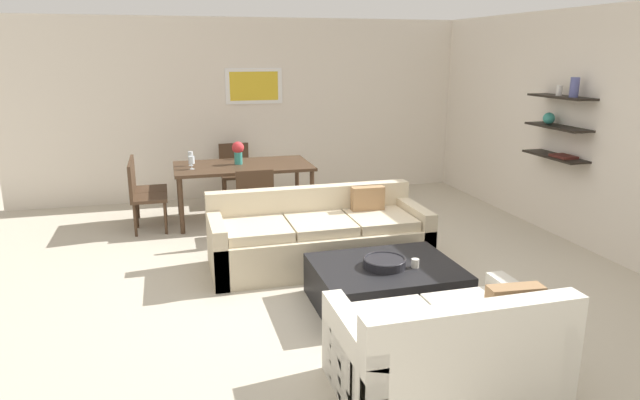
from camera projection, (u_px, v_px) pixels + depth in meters
name	position (u px, v px, depth m)	size (l,w,h in m)	color
ground_plane	(337.00, 275.00, 5.73)	(18.00, 18.00, 0.00)	#BCB29E
back_wall_unit	(290.00, 108.00, 8.75)	(8.40, 0.09, 2.70)	silver
right_wall_shelf_unit	(565.00, 125.00, 6.72)	(0.34, 8.20, 2.70)	silver
sofa_beige	(319.00, 238.00, 5.94)	(2.27, 0.90, 0.78)	beige
loveseat_white	(446.00, 351.00, 3.70)	(1.42, 0.90, 0.78)	silver
coffee_table	(385.00, 285.00, 5.01)	(1.26, 0.99, 0.38)	black
decorative_bowl	(384.00, 262.00, 4.91)	(0.38, 0.38, 0.08)	black
candle_jar	(415.00, 263.00, 4.90)	(0.07, 0.07, 0.08)	silver
dining_table	(243.00, 170.00, 7.48)	(1.80, 0.99, 0.75)	#422D1E
dining_chair_left_far	(143.00, 185.00, 7.40)	(0.44, 0.44, 0.88)	#422D1E
dining_chair_left_near	(142.00, 193.00, 6.98)	(0.44, 0.44, 0.88)	#422D1E
dining_chair_head	(235.00, 169.00, 8.37)	(0.44, 0.44, 0.88)	#422D1E
dining_chair_foot	(254.00, 199.00, 6.68)	(0.44, 0.44, 0.88)	#422D1E
wine_glass_head	(238.00, 150.00, 7.84)	(0.07, 0.07, 0.17)	silver
wine_glass_left_near	(191.00, 160.00, 7.14)	(0.08, 0.08, 0.17)	silver
wine_glass_left_far	(190.00, 156.00, 7.37)	(0.07, 0.07, 0.19)	silver
centerpiece_vase	(238.00, 151.00, 7.45)	(0.16, 0.16, 0.30)	teal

